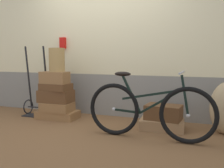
% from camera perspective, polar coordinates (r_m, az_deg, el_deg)
% --- Properties ---
extents(ground, '(9.67, 5.20, 0.06)m').
position_cam_1_polar(ground, '(3.91, -5.94, -9.84)').
color(ground, brown).
extents(station_building, '(7.67, 0.74, 2.48)m').
position_cam_1_polar(station_building, '(4.53, -1.19, 8.37)').
color(station_building, gray).
rests_on(station_building, ground).
extents(suitcase_0, '(0.70, 0.42, 0.13)m').
position_cam_1_polar(suitcase_0, '(4.43, -12.18, -6.77)').
color(suitcase_0, olive).
rests_on(suitcase_0, ground).
extents(suitcase_1, '(0.52, 0.35, 0.15)m').
position_cam_1_polar(suitcase_1, '(4.36, -12.30, -5.10)').
color(suitcase_1, olive).
rests_on(suitcase_1, suitcase_0).
extents(suitcase_2, '(0.56, 0.35, 0.21)m').
position_cam_1_polar(suitcase_2, '(4.38, -12.57, -2.71)').
color(suitcase_2, brown).
rests_on(suitcase_2, suitcase_1).
extents(suitcase_3, '(0.52, 0.35, 0.12)m').
position_cam_1_polar(suitcase_3, '(4.33, -12.62, -0.64)').
color(suitcase_3, brown).
rests_on(suitcase_3, suitcase_2).
extents(suitcase_4, '(0.46, 0.26, 0.20)m').
position_cam_1_polar(suitcase_4, '(4.31, -12.87, 1.43)').
color(suitcase_4, olive).
rests_on(suitcase_4, suitcase_3).
extents(suitcase_5, '(0.65, 0.44, 0.15)m').
position_cam_1_polar(suitcase_5, '(3.77, 11.26, -8.92)').
color(suitcase_5, '#9E754C').
rests_on(suitcase_5, ground).
extents(suitcase_6, '(0.53, 0.38, 0.21)m').
position_cam_1_polar(suitcase_6, '(3.73, 11.59, -6.28)').
color(suitcase_6, brown).
rests_on(suitcase_6, suitcase_5).
extents(wicker_basket, '(0.26, 0.26, 0.39)m').
position_cam_1_polar(wicker_basket, '(4.29, -12.39, 5.37)').
color(wicker_basket, '#A8844C').
rests_on(wicker_basket, suitcase_4).
extents(luggage_trolley, '(0.46, 0.35, 1.23)m').
position_cam_1_polar(luggage_trolley, '(4.72, -16.61, -3.34)').
color(luggage_trolley, black).
rests_on(luggage_trolley, ground).
extents(bicycle, '(1.66, 0.46, 0.88)m').
position_cam_1_polar(bicycle, '(3.24, 8.30, -6.01)').
color(bicycle, black).
rests_on(bicycle, ground).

